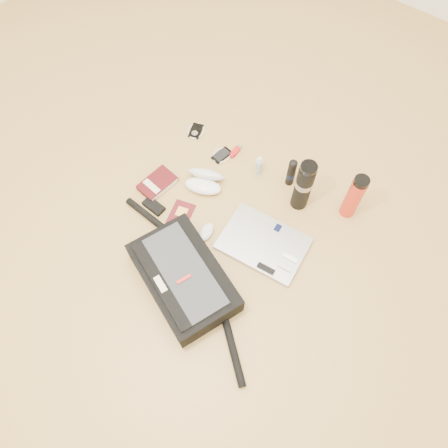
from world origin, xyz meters
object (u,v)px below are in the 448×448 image
object	(u,v)px
thermos_red	(354,197)
laptop	(264,244)
book	(158,184)
thermos_black	(303,186)
messenger_bag	(183,277)

from	to	relation	value
thermos_red	laptop	bearing A→B (deg)	-120.43
laptop	book	distance (m)	0.58
laptop	thermos_black	distance (m)	0.31
book	thermos_red	distance (m)	0.90
messenger_bag	laptop	size ratio (longest dim) A/B	2.32
thermos_black	laptop	bearing A→B (deg)	-92.59
thermos_red	thermos_black	bearing A→B (deg)	-155.67
thermos_black	thermos_red	distance (m)	0.22
thermos_black	thermos_red	bearing A→B (deg)	24.33
book	thermos_black	bearing A→B (deg)	35.26
messenger_bag	thermos_red	size ratio (longest dim) A/B	3.42
book	thermos_red	world-z (taller)	thermos_red
laptop	book	xyz separation A→B (m)	(-0.58, -0.03, 0.00)
book	laptop	bearing A→B (deg)	11.03
laptop	book	world-z (taller)	laptop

